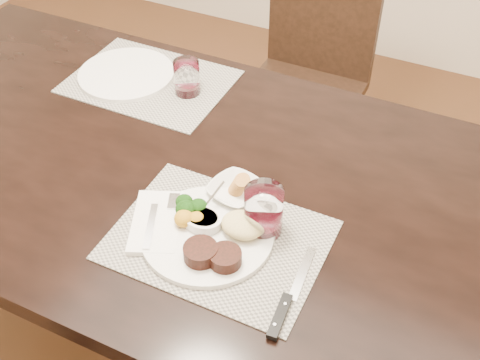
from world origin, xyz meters
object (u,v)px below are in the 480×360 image
at_px(steak_knife, 286,305).
at_px(dinner_plate, 212,234).
at_px(wine_glass_near, 263,213).
at_px(cracker_bowl, 236,190).
at_px(chair_far, 310,69).
at_px(far_plate, 126,74).

bearing_deg(steak_knife, dinner_plate, 151.04).
xyz_separation_m(dinner_plate, wine_glass_near, (0.09, 0.07, 0.04)).
xyz_separation_m(dinner_plate, cracker_bowl, (-0.01, 0.15, 0.00)).
relative_size(chair_far, wine_glass_near, 7.65).
distance_m(chair_far, wine_glass_near, 1.12).
relative_size(chair_far, cracker_bowl, 6.10).
distance_m(steak_knife, wine_glass_near, 0.22).
bearing_deg(chair_far, cracker_bowl, -80.56).
xyz_separation_m(wine_glass_near, far_plate, (-0.62, 0.39, -0.05)).
height_order(steak_knife, far_plate, same).
distance_m(dinner_plate, cracker_bowl, 0.15).
xyz_separation_m(cracker_bowl, wine_glass_near, (0.10, -0.07, 0.04)).
bearing_deg(steak_knife, far_plate, 138.22).
height_order(dinner_plate, steak_knife, dinner_plate).
bearing_deg(cracker_bowl, dinner_plate, -84.60).
xyz_separation_m(chair_far, far_plate, (-0.36, -0.65, 0.26)).
bearing_deg(chair_far, steak_knife, -72.26).
bearing_deg(cracker_bowl, wine_glass_near, -34.99).
bearing_deg(dinner_plate, wine_glass_near, 36.16).
bearing_deg(dinner_plate, far_plate, 134.53).
xyz_separation_m(steak_knife, cracker_bowl, (-0.23, 0.24, 0.01)).
height_order(cracker_bowl, wine_glass_near, wine_glass_near).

